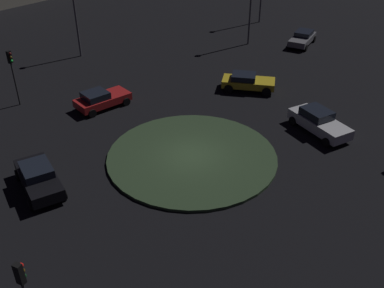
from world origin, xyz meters
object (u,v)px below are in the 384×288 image
at_px(car_yellow, 247,82).
at_px(car_grey, 303,38).
at_px(car_black, 38,178).
at_px(car_red, 101,99).
at_px(car_silver, 319,122).
at_px(traffic_light_east, 23,285).
at_px(streetlamp_southwest, 74,5).
at_px(traffic_light_south, 12,67).

xyz_separation_m(car_yellow, car_grey, (-12.71, -0.87, -0.02)).
xyz_separation_m(car_black, car_red, (-9.08, -4.40, -0.06)).
xyz_separation_m(car_black, car_silver, (-15.09, 10.10, 0.02)).
relative_size(car_grey, traffic_light_east, 1.19).
bearing_deg(traffic_light_east, car_black, 41.41).
xyz_separation_m(car_silver, streetlamp_southwest, (-0.44, -23.89, 4.08)).
bearing_deg(traffic_light_south, car_grey, 58.28).
relative_size(car_yellow, streetlamp_southwest, 0.60).
distance_m(car_black, car_grey, 30.91).
bearing_deg(traffic_light_south, car_black, -37.19).
height_order(car_black, traffic_light_south, traffic_light_south).
relative_size(car_black, car_red, 1.06).
xyz_separation_m(car_red, car_yellow, (-9.06, 7.26, 0.02)).
xyz_separation_m(traffic_light_south, traffic_light_east, (11.70, 17.08, -0.35)).
relative_size(traffic_light_south, traffic_light_east, 1.14).
bearing_deg(car_grey, streetlamp_southwest, -53.32).
bearing_deg(car_black, traffic_light_east, 164.43).
bearing_deg(car_black, car_red, -40.70).
bearing_deg(traffic_light_south, traffic_light_east, -41.01).
height_order(traffic_light_south, traffic_light_east, traffic_light_south).
xyz_separation_m(car_silver, car_grey, (-15.76, -8.11, -0.07)).
distance_m(car_black, car_silver, 18.15).
bearing_deg(car_black, traffic_light_south, -7.16).
xyz_separation_m(car_black, traffic_light_south, (-5.77, -9.77, 2.26)).
bearing_deg(traffic_light_south, car_silver, 18.52).
bearing_deg(traffic_light_south, streetlamp_southwest, 105.84).
bearing_deg(car_red, car_black, -140.47).
height_order(car_silver, streetlamp_southwest, streetlamp_southwest).
distance_m(traffic_light_south, traffic_light_east, 20.71).
height_order(car_black, car_red, car_black).
relative_size(traffic_light_east, streetlamp_southwest, 0.50).
bearing_deg(car_silver, car_grey, 142.24).
height_order(car_black, car_silver, car_silver).
distance_m(car_grey, traffic_light_south, 27.79).
bearing_deg(car_red, streetlamp_southwest, 69.18).
bearing_deg(streetlamp_southwest, car_red, 55.52).
bearing_deg(car_grey, traffic_light_east, 0.78).
height_order(car_black, car_grey, car_black).
xyz_separation_m(car_silver, traffic_light_south, (9.31, -19.86, 2.25)).
bearing_deg(car_red, car_yellow, -25.03).
bearing_deg(streetlamp_southwest, car_black, 41.62).
bearing_deg(car_yellow, car_grey, 68.79).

